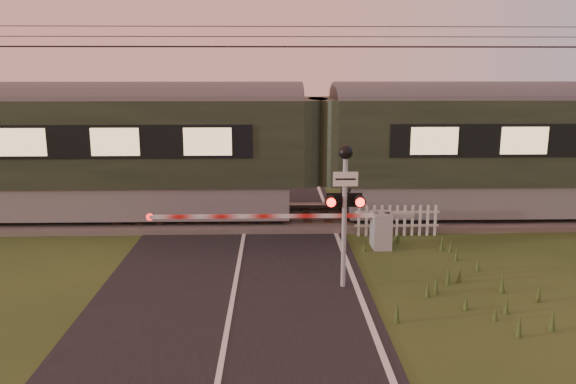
{
  "coord_description": "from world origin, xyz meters",
  "views": [
    {
      "loc": [
        0.9,
        -11.26,
        4.8
      ],
      "look_at": [
        1.27,
        3.2,
        1.65
      ],
      "focal_mm": 35.0,
      "sensor_mm": 36.0,
      "label": 1
    }
  ],
  "objects_px": {
    "crossing_signal": "(345,191)",
    "boom_gate": "(365,228)",
    "train": "(317,149)",
    "picket_fence": "(397,220)"
  },
  "relations": [
    {
      "from": "boom_gate",
      "to": "train",
      "type": "bearing_deg",
      "value": 110.62
    },
    {
      "from": "crossing_signal",
      "to": "boom_gate",
      "type": "bearing_deg",
      "value": 71.51
    },
    {
      "from": "train",
      "to": "picket_fence",
      "type": "height_order",
      "value": "train"
    },
    {
      "from": "crossing_signal",
      "to": "picket_fence",
      "type": "height_order",
      "value": "crossing_signal"
    },
    {
      "from": "boom_gate",
      "to": "picket_fence",
      "type": "distance_m",
      "value": 1.55
    },
    {
      "from": "crossing_signal",
      "to": "picket_fence",
      "type": "xyz_separation_m",
      "value": [
        2.07,
        3.95,
        -1.75
      ]
    },
    {
      "from": "train",
      "to": "boom_gate",
      "type": "xyz_separation_m",
      "value": [
        1.12,
        -2.97,
        -1.78
      ]
    },
    {
      "from": "train",
      "to": "boom_gate",
      "type": "height_order",
      "value": "train"
    },
    {
      "from": "train",
      "to": "crossing_signal",
      "type": "distance_m",
      "value": 5.85
    },
    {
      "from": "picket_fence",
      "to": "boom_gate",
      "type": "bearing_deg",
      "value": -135.98
    }
  ]
}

